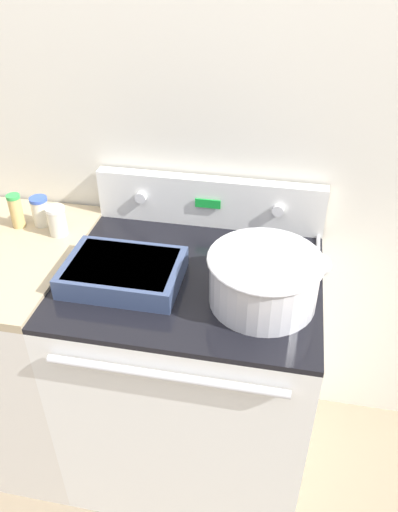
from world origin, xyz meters
TOP-DOWN VIEW (x-y plane):
  - kitchen_wall at (0.00, 0.71)m, footprint 8.00×0.05m
  - stove_range at (0.00, 0.34)m, footprint 0.81×0.71m
  - control_panel at (0.00, 0.65)m, footprint 0.81×0.07m
  - side_counter at (-0.68, 0.34)m, footprint 0.54×0.68m
  - mixing_bowl at (0.23, 0.25)m, footprint 0.33×0.33m
  - casserole_dish at (-0.20, 0.26)m, footprint 0.35×0.26m
  - ladle at (0.39, 0.43)m, footprint 0.07×0.32m
  - spice_jar_white_cap at (-0.50, 0.46)m, footprint 0.07×0.07m
  - spice_jar_blue_cap at (-0.58, 0.51)m, footprint 0.06×0.06m
  - spice_jar_green_cap at (-0.66, 0.49)m, footprint 0.05×0.05m

SIDE VIEW (x-z plane):
  - stove_range at x=0.00m, z-range 0.00..0.90m
  - side_counter at x=-0.68m, z-range 0.00..0.91m
  - ladle at x=0.39m, z-range 0.90..0.97m
  - casserole_dish at x=-0.20m, z-range 0.91..0.97m
  - spice_jar_white_cap at x=-0.50m, z-range 0.91..1.02m
  - spice_jar_blue_cap at x=-0.58m, z-range 0.91..1.02m
  - spice_jar_green_cap at x=-0.66m, z-range 0.91..1.04m
  - mixing_bowl at x=0.23m, z-range 0.91..1.07m
  - control_panel at x=0.00m, z-range 0.90..1.08m
  - kitchen_wall at x=0.00m, z-range 0.00..2.50m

